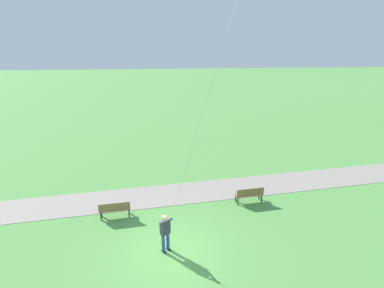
{
  "coord_description": "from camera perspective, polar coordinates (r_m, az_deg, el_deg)",
  "views": [
    {
      "loc": [
        10.82,
        0.16,
        8.91
      ],
      "look_at": [
        -0.07,
        0.9,
        4.81
      ],
      "focal_mm": 29.6,
      "sensor_mm": 36.0,
      "label": 1
    }
  ],
  "objects": [
    {
      "name": "park_bench_far_walkway",
      "position": [
        17.3,
        10.31,
        -8.81
      ],
      "size": [
        0.65,
        1.55,
        0.88
      ],
      "color": "olive",
      "rests_on": "ground"
    },
    {
      "name": "ground_plane",
      "position": [
        14.01,
        -3.86,
        -18.94
      ],
      "size": [
        120.0,
        120.0,
        0.0
      ],
      "primitive_type": "plane",
      "color": "#569947"
    },
    {
      "name": "park_bench_near_walkway",
      "position": [
        16.23,
        -13.77,
        -11.23
      ],
      "size": [
        0.65,
        1.55,
        0.88
      ],
      "color": "olive",
      "rests_on": "ground"
    },
    {
      "name": "walkway_path",
      "position": [
        18.36,
        2.39,
        -8.44
      ],
      "size": [
        6.88,
        32.02,
        0.02
      ],
      "primitive_type": "cube",
      "rotation": [
        0.0,
        0.0,
        0.14
      ],
      "color": "gray",
      "rests_on": "ground"
    },
    {
      "name": "person_kite_flyer",
      "position": [
        13.48,
        -4.8,
        -15.19
      ],
      "size": [
        0.61,
        0.56,
        1.83
      ],
      "color": "#232328",
      "rests_on": "ground"
    }
  ]
}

